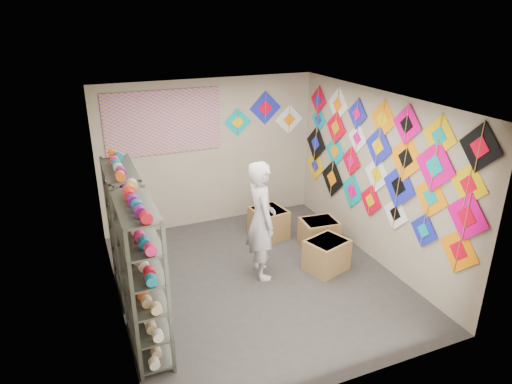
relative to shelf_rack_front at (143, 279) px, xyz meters
name	(u,v)px	position (x,y,z in m)	size (l,w,h in m)	color
ground	(258,279)	(1.78, 0.85, -0.95)	(4.50, 4.50, 0.00)	#322F2C
room_walls	(258,177)	(1.78, 0.85, 0.69)	(4.50, 4.50, 4.50)	tan
shelf_rack_front	(143,279)	(0.00, 0.00, 0.00)	(0.40, 1.10, 1.90)	#4C5147
shelf_rack_back	(127,231)	(0.00, 1.30, 0.00)	(0.40, 1.10, 1.90)	#4C5147
string_spools	(133,246)	(0.00, 0.65, 0.10)	(0.12, 2.36, 0.12)	#FF2166
kite_wall_display	(378,162)	(3.76, 0.80, 0.69)	(0.06, 4.33, 2.07)	orange
back_wall_kites	(266,116)	(2.89, 3.09, 1.00)	(1.60, 0.02, 0.87)	#019DA8
poster	(164,123)	(0.98, 3.08, 1.05)	(2.00, 0.01, 1.10)	#724DA7
shopkeeper	(261,220)	(1.89, 0.98, -0.04)	(0.50, 0.71, 1.83)	beige
carton_a	(326,255)	(2.89, 0.71, -0.70)	(0.60, 0.50, 0.50)	olive
carton_b	(319,233)	(3.15, 1.40, -0.71)	(0.60, 0.49, 0.49)	olive
carton_c	(269,223)	(2.51, 2.07, -0.69)	(0.54, 0.60, 0.52)	olive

